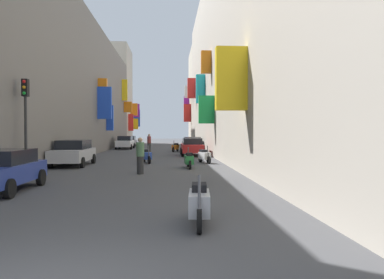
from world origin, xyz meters
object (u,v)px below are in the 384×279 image
at_px(parked_car_silver, 73,152).
at_px(scooter_silver, 199,203).
at_px(pedestrian_near_left, 149,143).
at_px(parked_car_white, 125,142).
at_px(parked_car_blue, 1,169).
at_px(parked_car_red, 192,146).
at_px(scooter_blue, 146,156).
at_px(traffic_light_near_corner, 25,111).
at_px(parked_car_black, 192,144).
at_px(pedestrian_crossing, 140,156).
at_px(scooter_white, 204,156).
at_px(scooter_green, 189,160).
at_px(scooter_orange, 175,147).
at_px(parked_car_grey, 129,141).

xyz_separation_m(parked_car_silver, scooter_silver, (6.32, -13.70, -0.32)).
bearing_deg(pedestrian_near_left, parked_car_white, 116.39).
distance_m(parked_car_blue, parked_car_red, 19.01).
bearing_deg(parked_car_white, scooter_blue, -78.86).
bearing_deg(traffic_light_near_corner, parked_car_black, 67.51).
distance_m(parked_car_white, scooter_blue, 19.11).
bearing_deg(pedestrian_crossing, scooter_white, 57.74).
relative_size(parked_car_white, pedestrian_near_left, 2.51).
relative_size(scooter_green, scooter_white, 1.09).
xyz_separation_m(parked_car_black, scooter_silver, (-1.60, -28.60, -0.31)).
relative_size(scooter_orange, scooter_white, 1.03).
distance_m(scooter_blue, traffic_light_near_corner, 8.88).
distance_m(parked_car_grey, parked_car_white, 5.76).
bearing_deg(scooter_green, parked_car_red, 85.54).
bearing_deg(parked_car_grey, parked_car_red, -67.65).
height_order(parked_car_black, scooter_silver, parked_car_black).
xyz_separation_m(parked_car_black, scooter_blue, (-3.74, -13.33, -0.31)).
relative_size(parked_car_silver, scooter_green, 2.26).
bearing_deg(scooter_blue, scooter_orange, 80.63).
bearing_deg(scooter_blue, parked_car_blue, -111.26).
relative_size(parked_car_silver, pedestrian_crossing, 2.50).
height_order(parked_car_silver, parked_car_red, parked_car_silver).
bearing_deg(scooter_green, scooter_blue, 125.91).
bearing_deg(pedestrian_crossing, parked_car_silver, 133.55).
bearing_deg(scooter_orange, scooter_silver, -89.84).
height_order(parked_car_white, scooter_white, parked_car_white).
relative_size(scooter_white, pedestrian_near_left, 0.99).
relative_size(parked_car_black, pedestrian_near_left, 2.44).
distance_m(scooter_green, pedestrian_near_left, 16.23).
distance_m(parked_car_silver, traffic_light_near_corner, 5.96).
distance_m(parked_car_grey, parked_car_blue, 35.16).
relative_size(parked_car_red, scooter_white, 2.47).
bearing_deg(parked_car_black, parked_car_red, -93.42).
relative_size(parked_car_blue, parked_car_silver, 0.91).
xyz_separation_m(scooter_green, pedestrian_near_left, (-3.09, 15.92, 0.43)).
xyz_separation_m(parked_car_grey, parked_car_white, (0.24, -5.76, 0.03)).
bearing_deg(traffic_light_near_corner, parked_car_silver, 84.43).
distance_m(parked_car_blue, pedestrian_near_left, 23.35).
xyz_separation_m(parked_car_silver, scooter_orange, (6.24, 14.01, -0.32)).
height_order(pedestrian_crossing, pedestrian_near_left, pedestrian_near_left).
relative_size(parked_car_white, scooter_green, 2.33).
xyz_separation_m(parked_car_blue, parked_car_red, (7.49, 17.47, 0.04)).
bearing_deg(parked_car_blue, parked_car_black, 71.81).
height_order(scooter_blue, scooter_white, same).
distance_m(scooter_white, scooter_silver, 14.95).
xyz_separation_m(scooter_white, scooter_silver, (-1.56, -14.87, 0.00)).
height_order(parked_car_silver, pedestrian_crossing, pedestrian_crossing).
bearing_deg(parked_car_silver, scooter_white, 8.40).
distance_m(parked_car_white, scooter_silver, 34.51).
height_order(parked_car_black, scooter_orange, parked_car_black).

